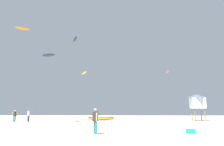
# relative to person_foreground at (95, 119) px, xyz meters

# --- Properties ---
(ground_plane) EXTENTS (120.00, 120.00, 0.00)m
(ground_plane) POSITION_rel_person_foreground_xyz_m (0.15, -3.71, -1.00)
(ground_plane) COLOR beige
(person_foreground) EXTENTS (0.39, 0.51, 1.72)m
(person_foreground) POSITION_rel_person_foreground_xyz_m (0.00, 0.00, 0.00)
(person_foreground) COLOR teal
(person_foreground) RESTS_ON ground
(person_midground) EXTENTS (0.50, 0.39, 1.71)m
(person_midground) POSITION_rel_person_foreground_xyz_m (-11.61, 14.54, -0.01)
(person_midground) COLOR navy
(person_midground) RESTS_ON ground
(person_left) EXTENTS (0.52, 0.38, 1.67)m
(person_left) POSITION_rel_person_foreground_xyz_m (-13.39, 14.03, -0.03)
(person_left) COLOR teal
(person_left) RESTS_ON ground
(kite_grounded_near) EXTENTS (4.65, 1.57, 0.54)m
(kite_grounded_near) POSITION_rel_person_foreground_xyz_m (-1.87, 20.25, -0.74)
(kite_grounded_near) COLOR orange
(kite_grounded_near) RESTS_ON ground
(kite_grounded_mid) EXTENTS (2.76, 3.09, 0.39)m
(kite_grounded_mid) POSITION_rel_person_foreground_xyz_m (-5.35, 16.84, -0.82)
(kite_grounded_mid) COLOR white
(kite_grounded_mid) RESTS_ON ground
(lifeguard_tower) EXTENTS (2.30, 2.30, 4.15)m
(lifeguard_tower) POSITION_rel_person_foreground_xyz_m (13.74, 19.14, 2.05)
(lifeguard_tower) COLOR #8C704C
(lifeguard_tower) RESTS_ON ground
(cooler_box) EXTENTS (0.56, 0.36, 0.32)m
(cooler_box) POSITION_rel_person_foreground_xyz_m (6.52, 0.62, -0.84)
(cooler_box) COLOR #19B29E
(cooler_box) RESTS_ON ground
(kite_aloft_0) EXTENTS (1.54, 3.22, 0.69)m
(kite_aloft_0) POSITION_rel_person_foreground_xyz_m (13.43, 37.53, 10.52)
(kite_aloft_0) COLOR #E5598C
(kite_aloft_1) EXTENTS (2.18, 3.31, 0.69)m
(kite_aloft_1) POSITION_rel_person_foreground_xyz_m (-6.52, 28.14, 8.56)
(kite_aloft_1) COLOR yellow
(kite_aloft_2) EXTENTS (3.27, 2.57, 0.56)m
(kite_aloft_2) POSITION_rel_person_foreground_xyz_m (-21.57, 29.00, 19.53)
(kite_aloft_2) COLOR orange
(kite_aloft_3) EXTENTS (3.57, 1.92, 0.76)m
(kite_aloft_3) POSITION_rel_person_foreground_xyz_m (-15.41, 30.19, 13.32)
(kite_aloft_3) COLOR #2D2D33
(kite_aloft_4) EXTENTS (1.54, 2.61, 0.64)m
(kite_aloft_4) POSITION_rel_person_foreground_xyz_m (-5.80, 16.44, 11.92)
(kite_aloft_4) COLOR #2D2D33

